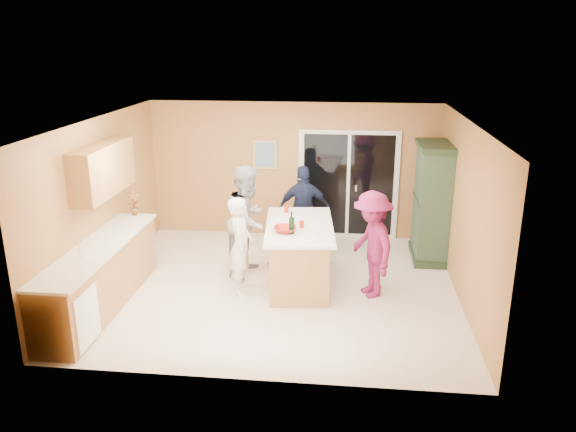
# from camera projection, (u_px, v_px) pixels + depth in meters

# --- Properties ---
(floor) EXTENTS (5.50, 5.50, 0.00)m
(floor) POSITION_uv_depth(u_px,v_px,m) (278.00, 287.00, 8.79)
(floor) COLOR white
(floor) RESTS_ON ground
(ceiling) EXTENTS (5.50, 5.00, 0.10)m
(ceiling) POSITION_uv_depth(u_px,v_px,m) (277.00, 121.00, 8.00)
(ceiling) COLOR white
(ceiling) RESTS_ON wall_back
(wall_back) EXTENTS (5.50, 0.10, 2.60)m
(wall_back) POSITION_uv_depth(u_px,v_px,m) (294.00, 170.00, 10.76)
(wall_back) COLOR tan
(wall_back) RESTS_ON ground
(wall_front) EXTENTS (5.50, 0.10, 2.60)m
(wall_front) POSITION_uv_depth(u_px,v_px,m) (248.00, 275.00, 6.03)
(wall_front) COLOR tan
(wall_front) RESTS_ON ground
(wall_left) EXTENTS (0.10, 5.00, 2.60)m
(wall_left) POSITION_uv_depth(u_px,v_px,m) (101.00, 203.00, 8.67)
(wall_left) COLOR tan
(wall_left) RESTS_ON ground
(wall_right) EXTENTS (0.10, 5.00, 2.60)m
(wall_right) POSITION_uv_depth(u_px,v_px,m) (466.00, 214.00, 8.11)
(wall_right) COLOR tan
(wall_right) RESTS_ON ground
(left_cabinet_run) EXTENTS (0.65, 3.05, 1.24)m
(left_cabinet_run) POSITION_uv_depth(u_px,v_px,m) (96.00, 281.00, 7.91)
(left_cabinet_run) COLOR #AD7443
(left_cabinet_run) RESTS_ON floor
(upper_cabinets) EXTENTS (0.35, 1.60, 0.75)m
(upper_cabinets) POSITION_uv_depth(u_px,v_px,m) (103.00, 169.00, 8.29)
(upper_cabinets) COLOR #AD7443
(upper_cabinets) RESTS_ON wall_left
(sliding_door) EXTENTS (1.90, 0.07, 2.10)m
(sliding_door) POSITION_uv_depth(u_px,v_px,m) (348.00, 185.00, 10.70)
(sliding_door) COLOR silver
(sliding_door) RESTS_ON floor
(framed_picture) EXTENTS (0.46, 0.04, 0.56)m
(framed_picture) POSITION_uv_depth(u_px,v_px,m) (265.00, 155.00, 10.70)
(framed_picture) COLOR tan
(framed_picture) RESTS_ON wall_back
(kitchen_island) EXTENTS (1.19, 1.97, 0.99)m
(kitchen_island) POSITION_uv_depth(u_px,v_px,m) (299.00, 257.00, 8.77)
(kitchen_island) COLOR #AD7443
(kitchen_island) RESTS_ON floor
(green_hutch) EXTENTS (0.59, 1.12, 2.05)m
(green_hutch) POSITION_uv_depth(u_px,v_px,m) (431.00, 204.00, 9.68)
(green_hutch) COLOR #213622
(green_hutch) RESTS_ON floor
(woman_white) EXTENTS (0.41, 0.58, 1.51)m
(woman_white) POSITION_uv_depth(u_px,v_px,m) (241.00, 245.00, 8.43)
(woman_white) COLOR white
(woman_white) RESTS_ON floor
(woman_grey) EXTENTS (0.88, 1.02, 1.81)m
(woman_grey) POSITION_uv_depth(u_px,v_px,m) (248.00, 220.00, 9.10)
(woman_grey) COLOR #9B9A9D
(woman_grey) RESTS_ON floor
(woman_navy) EXTENTS (0.99, 0.53, 1.60)m
(woman_navy) POSITION_uv_depth(u_px,v_px,m) (304.00, 210.00, 10.01)
(woman_navy) COLOR #1B223C
(woman_navy) RESTS_ON floor
(woman_magenta) EXTENTS (0.96, 1.20, 1.62)m
(woman_magenta) POSITION_uv_depth(u_px,v_px,m) (372.00, 244.00, 8.31)
(woman_magenta) COLOR maroon
(woman_magenta) RESTS_ON floor
(serving_bowl) EXTENTS (0.34, 0.34, 0.08)m
(serving_bowl) POSITION_uv_depth(u_px,v_px,m) (285.00, 229.00, 8.29)
(serving_bowl) COLOR #B02113
(serving_bowl) RESTS_ON kitchen_island
(tulip_vase) EXTENTS (0.26, 0.23, 0.42)m
(tulip_vase) POSITION_uv_depth(u_px,v_px,m) (133.00, 203.00, 9.19)
(tulip_vase) COLOR red
(tulip_vase) RESTS_ON left_cabinet_run
(tumbler_near) EXTENTS (0.09, 0.09, 0.10)m
(tumbler_near) POSITION_uv_depth(u_px,v_px,m) (302.00, 224.00, 8.49)
(tumbler_near) COLOR #B02113
(tumbler_near) RESTS_ON kitchen_island
(tumbler_far) EXTENTS (0.09, 0.09, 0.11)m
(tumbler_far) POSITION_uv_depth(u_px,v_px,m) (286.00, 209.00, 9.23)
(tumbler_far) COLOR #B02113
(tumbler_far) RESTS_ON kitchen_island
(wine_bottle) EXTENTS (0.08, 0.08, 0.33)m
(wine_bottle) POSITION_uv_depth(u_px,v_px,m) (292.00, 225.00, 8.20)
(wine_bottle) COLOR black
(wine_bottle) RESTS_ON kitchen_island
(white_plate) EXTENTS (0.27, 0.27, 0.01)m
(white_plate) POSITION_uv_depth(u_px,v_px,m) (310.00, 240.00, 7.97)
(white_plate) COLOR white
(white_plate) RESTS_ON kitchen_island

